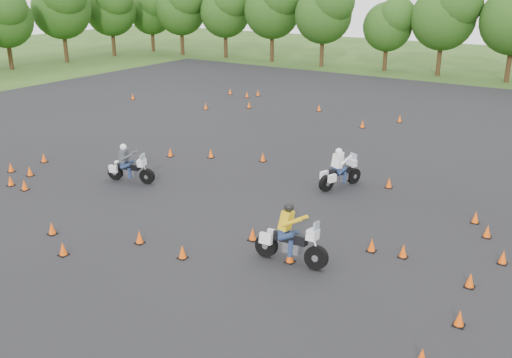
# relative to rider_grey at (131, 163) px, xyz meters

# --- Properties ---
(ground) EXTENTS (140.00, 140.00, 0.00)m
(ground) POSITION_rel_rider_grey_xyz_m (6.40, -3.43, -0.91)
(ground) COLOR #2D5119
(ground) RESTS_ON ground
(asphalt_pad) EXTENTS (62.00, 62.00, 0.00)m
(asphalt_pad) POSITION_rel_rider_grey_xyz_m (6.40, 2.57, -0.91)
(asphalt_pad) COLOR black
(asphalt_pad) RESTS_ON ground
(treeline) EXTENTS (87.04, 32.19, 10.37)m
(treeline) POSITION_rel_rider_grey_xyz_m (8.99, 31.44, 3.68)
(treeline) COLOR #224413
(treeline) RESTS_ON ground
(traffic_cones) EXTENTS (36.92, 33.68, 0.45)m
(traffic_cones) POSITION_rel_rider_grey_xyz_m (6.62, 1.44, -0.68)
(traffic_cones) COLOR #F2510A
(traffic_cones) RESTS_ON asphalt_pad
(rider_grey) EXTENTS (2.45, 1.26, 1.81)m
(rider_grey) POSITION_rel_rider_grey_xyz_m (0.00, 0.00, 0.00)
(rider_grey) COLOR #3E4145
(rider_grey) RESTS_ON ground
(rider_yellow) EXTENTS (2.62, 0.95, 1.99)m
(rider_yellow) POSITION_rel_rider_grey_xyz_m (9.98, -2.89, 0.09)
(rider_yellow) COLOR gold
(rider_yellow) RESTS_ON ground
(rider_white) EXTENTS (1.51, 2.50, 1.85)m
(rider_white) POSITION_rel_rider_grey_xyz_m (8.27, 4.53, 0.02)
(rider_white) COLOR silver
(rider_white) RESTS_ON ground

